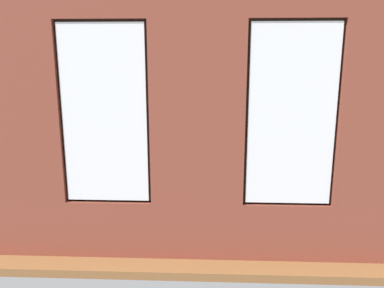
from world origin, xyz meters
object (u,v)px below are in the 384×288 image
couch_by_window (179,209)px  table_plant_small (173,158)px  candle_jar (196,162)px  remote_black (163,164)px  potted_plant_by_left_couch (282,156)px  potted_plant_corner_near_left (303,131)px  tv_flatscreen (61,139)px  media_console (63,173)px  papasan_chair (201,145)px  cup_ceramic (147,164)px  couch_left (320,172)px  remote_silver (179,167)px  potted_plant_mid_room_small (239,162)px  coffee_table (173,169)px  potted_plant_near_tv (74,165)px

couch_by_window → table_plant_small: size_ratio=7.04×
candle_jar → table_plant_small: 0.44m
remote_black → potted_plant_by_left_couch: remote_black is taller
table_plant_small → potted_plant_corner_near_left: bearing=-143.2°
candle_jar → tv_flatscreen: 2.46m
candle_jar → remote_black: candle_jar is taller
media_console → papasan_chair: 3.04m
couch_by_window → cup_ceramic: (0.69, -1.61, 0.17)m
couch_by_window → couch_left: size_ratio=0.94×
table_plant_small → remote_silver: size_ratio=1.51×
table_plant_small → potted_plant_mid_room_small: 1.54m
couch_left → table_plant_small: size_ratio=7.51×
coffee_table → tv_flatscreen: bearing=1.0°
papasan_chair → potted_plant_near_tv: potted_plant_near_tv is taller
couch_by_window → table_plant_small: 1.75m
media_console → potted_plant_mid_room_small: 3.37m
coffee_table → remote_silver: 0.17m
potted_plant_mid_room_small → potted_plant_by_left_couch: potted_plant_mid_room_small is taller
table_plant_small → potted_plant_corner_near_left: potted_plant_corner_near_left is taller
cup_ceramic → potted_plant_mid_room_small: cup_ceramic is taller
cup_ceramic → remote_silver: bearing=180.0°
remote_silver → potted_plant_by_left_couch: size_ratio=0.41×
couch_by_window → remote_silver: (0.13, -1.61, 0.13)m
couch_left → potted_plant_corner_near_left: (-0.15, -1.97, 0.39)m
couch_left → candle_jar: couch_left is taller
tv_flatscreen → potted_plant_near_tv: tv_flatscreen is taller
couch_by_window → table_plant_small: couch_by_window is taller
couch_by_window → table_plant_small: (0.24, -1.72, 0.26)m
media_console → potted_plant_by_left_couch: bearing=-159.7°
papasan_chair → coffee_table: bearing=75.1°
couch_left → potted_plant_corner_near_left: potted_plant_corner_near_left is taller
coffee_table → table_plant_small: table_plant_small is taller
cup_ceramic → table_plant_small: size_ratio=0.40×
potted_plant_by_left_couch → potted_plant_corner_near_left: bearing=-134.1°
couch_left → potted_plant_near_tv: potted_plant_near_tv is taller
tv_flatscreen → potted_plant_corner_near_left: tv_flatscreen is taller
couch_by_window → potted_plant_near_tv: size_ratio=1.52×
coffee_table → remote_silver: (-0.11, 0.11, 0.07)m
papasan_chair → potted_plant_near_tv: size_ratio=0.98×
remote_black → potted_plant_mid_room_small: 1.63m
papasan_chair → remote_silver: bearing=79.2°
cup_ceramic → potted_plant_near_tv: size_ratio=0.09×
remote_black → potted_plant_by_left_couch: 2.84m
remote_black → potted_plant_near_tv: size_ratio=0.14×
candle_jar → papasan_chair: 1.61m
papasan_chair → potted_plant_corner_near_left: potted_plant_corner_near_left is taller
candle_jar → media_console: bearing=3.9°
remote_silver → potted_plant_mid_room_small: bearing=-151.6°
potted_plant_mid_room_small → papasan_chair: bearing=-48.4°
remote_silver → potted_plant_near_tv: 1.80m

